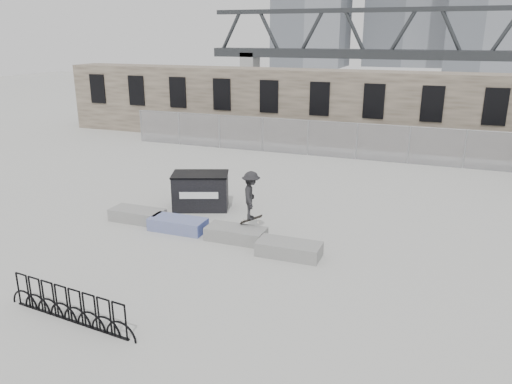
% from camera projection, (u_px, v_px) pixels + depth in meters
% --- Properties ---
extents(ground, '(120.00, 120.00, 0.00)m').
position_uv_depth(ground, '(214.00, 234.00, 17.33)').
color(ground, '#A4A39F').
rests_on(ground, ground).
extents(stone_wall, '(36.00, 2.58, 4.50)m').
position_uv_depth(stone_wall, '(324.00, 107.00, 31.13)').
color(stone_wall, brown).
rests_on(stone_wall, ground).
extents(chainlink_fence, '(22.06, 0.06, 2.02)m').
position_uv_depth(chainlink_fence, '(308.00, 137.00, 28.17)').
color(chainlink_fence, gray).
rests_on(chainlink_fence, ground).
extents(planter_far_left, '(2.00, 0.90, 0.45)m').
position_uv_depth(planter_far_left, '(137.00, 215.00, 18.46)').
color(planter_far_left, gray).
rests_on(planter_far_left, ground).
extents(planter_center_left, '(2.00, 0.90, 0.45)m').
position_uv_depth(planter_center_left, '(178.00, 224.00, 17.56)').
color(planter_center_left, '#384AA8').
rests_on(planter_center_left, ground).
extents(planter_center_right, '(2.00, 0.90, 0.45)m').
position_uv_depth(planter_center_right, '(236.00, 233.00, 16.73)').
color(planter_center_right, gray).
rests_on(planter_center_right, ground).
extents(planter_offset, '(2.00, 0.90, 0.45)m').
position_uv_depth(planter_offset, '(289.00, 248.00, 15.56)').
color(planter_offset, gray).
rests_on(planter_offset, ground).
extents(dumpster, '(2.50, 2.00, 1.43)m').
position_uv_depth(dumpster, '(201.00, 191.00, 19.65)').
color(dumpster, black).
rests_on(dumpster, ground).
extents(bike_rack, '(4.02, 0.49, 0.90)m').
position_uv_depth(bike_rack, '(69.00, 305.00, 11.94)').
color(bike_rack, black).
rests_on(bike_rack, ground).
extents(truss_bridge, '(70.00, 3.00, 9.80)m').
position_uv_depth(truss_bridge, '(475.00, 54.00, 61.79)').
color(truss_bridge, '#2D3033').
rests_on(truss_bridge, ground).
extents(skateboarder, '(0.91, 1.20, 1.84)m').
position_uv_depth(skateboarder, '(251.00, 196.00, 16.58)').
color(skateboarder, black).
rests_on(skateboarder, ground).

